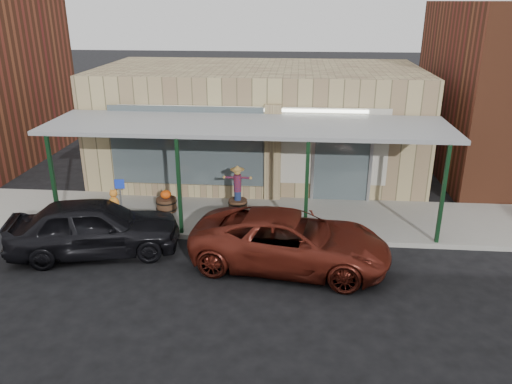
# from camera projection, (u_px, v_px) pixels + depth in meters

# --- Properties ---
(ground) EXTENTS (120.00, 120.00, 0.00)m
(ground) POSITION_uv_depth(u_px,v_px,m) (233.00, 277.00, 12.56)
(ground) COLOR black
(ground) RESTS_ON ground
(sidewalk) EXTENTS (40.00, 3.20, 0.15)m
(sidewalk) POSITION_uv_depth(u_px,v_px,m) (248.00, 217.00, 15.88)
(sidewalk) COLOR gray
(sidewalk) RESTS_ON ground
(storefront) EXTENTS (12.00, 6.25, 4.20)m
(storefront) POSITION_uv_depth(u_px,v_px,m) (259.00, 122.00, 19.40)
(storefront) COLOR tan
(storefront) RESTS_ON ground
(awning) EXTENTS (12.00, 3.00, 3.04)m
(awning) POSITION_uv_depth(u_px,v_px,m) (247.00, 127.00, 14.79)
(awning) COLOR gray
(awning) RESTS_ON ground
(block_buildings_near) EXTENTS (61.00, 8.00, 8.00)m
(block_buildings_near) POSITION_uv_depth(u_px,v_px,m) (312.00, 75.00, 19.61)
(block_buildings_near) COLOR brown
(block_buildings_near) RESTS_ON ground
(barrel_scarecrow) EXTENTS (0.94, 0.65, 1.55)m
(barrel_scarecrow) POSITION_uv_depth(u_px,v_px,m) (238.00, 196.00, 15.93)
(barrel_scarecrow) COLOR #533621
(barrel_scarecrow) RESTS_ON sidewalk
(barrel_pumpkin) EXTENTS (0.79, 0.79, 0.76)m
(barrel_pumpkin) POSITION_uv_depth(u_px,v_px,m) (166.00, 203.00, 16.06)
(barrel_pumpkin) COLOR #533621
(barrel_pumpkin) RESTS_ON sidewalk
(handicap_sign) EXTENTS (0.29, 0.05, 1.40)m
(handicap_sign) POSITION_uv_depth(u_px,v_px,m) (121.00, 195.00, 15.00)
(handicap_sign) COLOR gray
(handicap_sign) RESTS_ON sidewalk
(parked_sedan) EXTENTS (4.84, 2.83, 1.55)m
(parked_sedan) POSITION_uv_depth(u_px,v_px,m) (95.00, 227.00, 13.54)
(parked_sedan) COLOR black
(parked_sedan) RESTS_ON ground
(car_maroon) EXTENTS (5.40, 3.05, 1.42)m
(car_maroon) POSITION_uv_depth(u_px,v_px,m) (291.00, 240.00, 12.90)
(car_maroon) COLOR #561A11
(car_maroon) RESTS_ON ground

